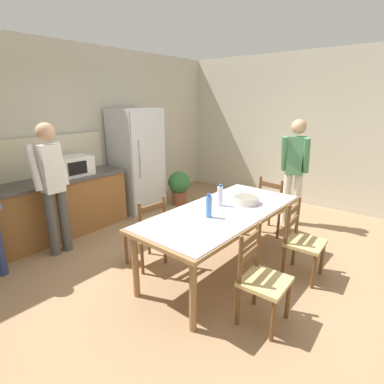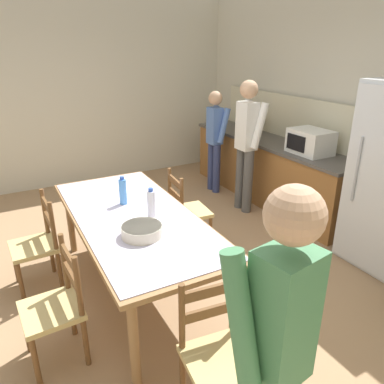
{
  "view_description": "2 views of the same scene",
  "coord_description": "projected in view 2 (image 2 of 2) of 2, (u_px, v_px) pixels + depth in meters",
  "views": [
    {
      "loc": [
        -2.72,
        -2.09,
        2.02
      ],
      "look_at": [
        -0.03,
        0.12,
        0.95
      ],
      "focal_mm": 28.0,
      "sensor_mm": 36.0,
      "label": 1
    },
    {
      "loc": [
        2.9,
        -1.26,
        2.2
      ],
      "look_at": [
        0.14,
        0.25,
        0.93
      ],
      "focal_mm": 35.0,
      "sensor_mm": 36.0,
      "label": 2
    }
  ],
  "objects": [
    {
      "name": "ground_plane",
      "position": [
        163.0,
        278.0,
        3.74
      ],
      "size": [
        8.32,
        8.32,
        0.0
      ],
      "primitive_type": "plane",
      "color": "#9E7A56"
    },
    {
      "name": "wall_back",
      "position": [
        366.0,
        110.0,
        4.39
      ],
      "size": [
        6.52,
        0.12,
        2.9
      ],
      "primitive_type": "cube",
      "color": "beige",
      "rests_on": "ground"
    },
    {
      "name": "wall_left",
      "position": [
        74.0,
        93.0,
        5.85
      ],
      "size": [
        0.12,
        5.2,
        2.9
      ],
      "primitive_type": "cube",
      "color": "beige",
      "rests_on": "ground"
    },
    {
      "name": "kitchen_counter",
      "position": [
        268.0,
        170.0,
        5.49
      ],
      "size": [
        2.99,
        0.66,
        0.89
      ],
      "color": "brown",
      "rests_on": "ground"
    },
    {
      "name": "counter_splashback",
      "position": [
        290.0,
        117.0,
        5.35
      ],
      "size": [
        2.95,
        0.03,
        0.6
      ],
      "primitive_type": "cube",
      "color": "beige",
      "rests_on": "kitchen_counter"
    },
    {
      "name": "microwave",
      "position": [
        310.0,
        142.0,
        4.64
      ],
      "size": [
        0.5,
        0.39,
        0.3
      ],
      "color": "white",
      "rests_on": "kitchen_counter"
    },
    {
      "name": "paper_bag",
      "position": [
        250.0,
        122.0,
        5.61
      ],
      "size": [
        0.24,
        0.16,
        0.36
      ],
      "primitive_type": "cube",
      "color": "tan",
      "rests_on": "kitchen_counter"
    },
    {
      "name": "dining_table",
      "position": [
        134.0,
        222.0,
        3.31
      ],
      "size": [
        2.25,
        1.01,
        0.78
      ],
      "rotation": [
        0.0,
        0.0,
        -0.01
      ],
      "color": "olive",
      "rests_on": "ground"
    },
    {
      "name": "bottle_near_centre",
      "position": [
        123.0,
        191.0,
        3.47
      ],
      "size": [
        0.07,
        0.07,
        0.27
      ],
      "color": "#4C8ED6",
      "rests_on": "dining_table"
    },
    {
      "name": "bottle_off_centre",
      "position": [
        151.0,
        204.0,
        3.2
      ],
      "size": [
        0.07,
        0.07,
        0.27
      ],
      "color": "silver",
      "rests_on": "dining_table"
    },
    {
      "name": "serving_bowl",
      "position": [
        142.0,
        230.0,
        2.91
      ],
      "size": [
        0.32,
        0.32,
        0.09
      ],
      "color": "beige",
      "rests_on": "dining_table"
    },
    {
      "name": "chair_side_near_right",
      "position": [
        56.0,
        307.0,
        2.66
      ],
      "size": [
        0.44,
        0.42,
        0.91
      ],
      "rotation": [
        0.0,
        0.0,
        0.05
      ],
      "color": "brown",
      "rests_on": "ground"
    },
    {
      "name": "chair_side_near_left",
      "position": [
        38.0,
        245.0,
        3.48
      ],
      "size": [
        0.44,
        0.42,
        0.91
      ],
      "rotation": [
        0.0,
        0.0,
        0.04
      ],
      "color": "brown",
      "rests_on": "ground"
    },
    {
      "name": "chair_head_end",
      "position": [
        218.0,
        354.0,
        2.26
      ],
      "size": [
        0.44,
        0.46,
        0.91
      ],
      "rotation": [
        0.0,
        0.0,
        1.46
      ],
      "color": "brown",
      "rests_on": "ground"
    },
    {
      "name": "chair_side_far_left",
      "position": [
        187.0,
        211.0,
        4.17
      ],
      "size": [
        0.46,
        0.44,
        0.91
      ],
      "rotation": [
        0.0,
        0.0,
        3.05
      ],
      "color": "brown",
      "rests_on": "ground"
    },
    {
      "name": "person_at_sink",
      "position": [
        215.0,
        137.0,
        5.64
      ],
      "size": [
        0.39,
        0.27,
        1.54
      ],
      "rotation": [
        0.0,
        0.0,
        1.57
      ],
      "color": "navy",
      "rests_on": "ground"
    },
    {
      "name": "person_at_counter",
      "position": [
        247.0,
        140.0,
        4.92
      ],
      "size": [
        0.44,
        0.3,
        1.76
      ],
      "rotation": [
        0.0,
        0.0,
        1.57
      ],
      "color": "#4C4C4C",
      "rests_on": "ground"
    },
    {
      "name": "person_by_table",
      "position": [
        277.0,
        352.0,
        1.58
      ],
      "size": [
        0.33,
        0.47,
        1.74
      ],
      "rotation": [
        0.0,
        0.0,
        3.3
      ],
      "color": "silver",
      "rests_on": "ground"
    }
  ]
}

